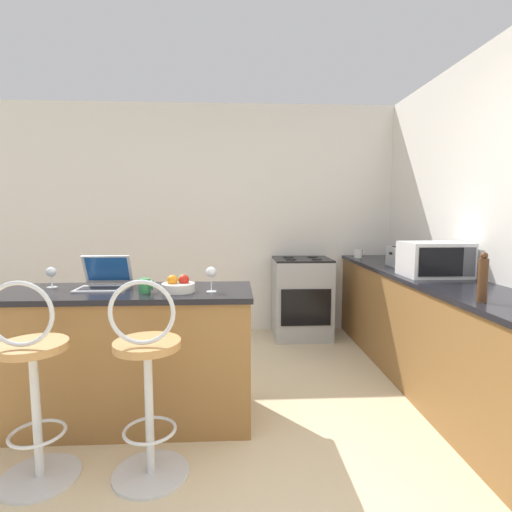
# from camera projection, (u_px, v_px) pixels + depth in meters

# --- Properties ---
(ground_plane) EXTENTS (20.00, 20.00, 0.00)m
(ground_plane) POSITION_uv_depth(u_px,v_px,m) (211.00, 484.00, 2.03)
(ground_plane) COLOR beige
(wall_back) EXTENTS (12.00, 0.06, 2.60)m
(wall_back) POSITION_uv_depth(u_px,v_px,m) (224.00, 220.00, 4.61)
(wall_back) COLOR silver
(wall_back) RESTS_ON ground_plane
(breakfast_bar) EXTENTS (1.68, 0.60, 0.88)m
(breakfast_bar) POSITION_uv_depth(u_px,v_px,m) (124.00, 356.00, 2.61)
(breakfast_bar) COLOR olive
(breakfast_bar) RESTS_ON ground_plane
(counter_right) EXTENTS (0.58, 3.24, 0.88)m
(counter_right) POSITION_uv_depth(u_px,v_px,m) (431.00, 331.00, 3.17)
(counter_right) COLOR olive
(counter_right) RESTS_ON ground_plane
(bar_stool_near) EXTENTS (0.40, 0.40, 1.06)m
(bar_stool_near) POSITION_uv_depth(u_px,v_px,m) (33.00, 387.00, 2.00)
(bar_stool_near) COLOR silver
(bar_stool_near) RESTS_ON ground_plane
(bar_stool_far) EXTENTS (0.40, 0.40, 1.06)m
(bar_stool_far) POSITION_uv_depth(u_px,v_px,m) (148.00, 384.00, 2.03)
(bar_stool_far) COLOR silver
(bar_stool_far) RESTS_ON ground_plane
(laptop) EXTENTS (0.32, 0.28, 0.21)m
(laptop) POSITION_uv_depth(u_px,v_px,m) (105.00, 280.00, 2.64)
(laptop) COLOR #B7BABF
(laptop) RESTS_ON breakfast_bar
(microwave) EXTENTS (0.48, 0.37, 0.27)m
(microwave) POSITION_uv_depth(u_px,v_px,m) (435.00, 259.00, 3.12)
(microwave) COLOR silver
(microwave) RESTS_ON counter_right
(toaster) EXTENTS (0.22, 0.29, 0.18)m
(toaster) POSITION_uv_depth(u_px,v_px,m) (402.00, 257.00, 3.70)
(toaster) COLOR #9EA3A8
(toaster) RESTS_ON counter_right
(stove_range) EXTENTS (0.62, 0.57, 0.89)m
(stove_range) POSITION_uv_depth(u_px,v_px,m) (302.00, 298.00, 4.42)
(stove_range) COLOR #9EA3A8
(stove_range) RESTS_ON ground_plane
(wine_glass_tall) EXTENTS (0.07, 0.07, 0.16)m
(wine_glass_tall) POSITION_uv_depth(u_px,v_px,m) (211.00, 273.00, 2.50)
(wine_glass_tall) COLOR silver
(wine_glass_tall) RESTS_ON breakfast_bar
(wine_glass_short) EXTENTS (0.07, 0.07, 0.14)m
(wine_glass_short) POSITION_uv_depth(u_px,v_px,m) (51.00, 273.00, 2.65)
(wine_glass_short) COLOR silver
(wine_glass_short) RESTS_ON breakfast_bar
(pepper_mill) EXTENTS (0.05, 0.05, 0.28)m
(pepper_mill) POSITION_uv_depth(u_px,v_px,m) (483.00, 278.00, 2.21)
(pepper_mill) COLOR #4C2D19
(pepper_mill) RESTS_ON counter_right
(fruit_bowl) EXTENTS (0.21, 0.21, 0.11)m
(fruit_bowl) POSITION_uv_depth(u_px,v_px,m) (179.00, 285.00, 2.51)
(fruit_bowl) COLOR silver
(fruit_bowl) RESTS_ON breakfast_bar
(mug_green) EXTENTS (0.09, 0.07, 0.09)m
(mug_green) POSITION_uv_depth(u_px,v_px,m) (145.00, 286.00, 2.47)
(mug_green) COLOR #338447
(mug_green) RESTS_ON breakfast_bar
(mug_white) EXTENTS (0.10, 0.09, 0.10)m
(mug_white) POSITION_uv_depth(u_px,v_px,m) (358.00, 253.00, 4.42)
(mug_white) COLOR white
(mug_white) RESTS_ON counter_right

